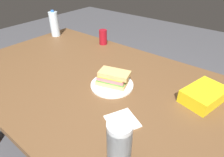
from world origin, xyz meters
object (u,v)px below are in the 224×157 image
Objects in this scene: sandwich at (113,78)px; paper_plate at (112,85)px; water_bottle_tall at (54,24)px; chip_bag at (204,95)px; soda_can_red at (103,37)px; dining_table at (100,92)px; plastic_cup_stack at (119,146)px.

paper_plate is at bearing -137.04° from sandwich.
paper_plate is 1.06× the size of water_bottle_tall.
chip_bag is at bearing -5.65° from water_bottle_tall.
soda_can_red is (-0.44, 0.44, 0.06)m from paper_plate.
dining_table is at bearing -54.73° from chip_bag.
paper_plate is (0.09, 0.01, 0.08)m from dining_table.
soda_can_red is 0.53× the size of water_bottle_tall.
soda_can_red is at bearing 135.48° from sandwich.
paper_plate is 1.24× the size of sandwich.
plastic_cup_stack is (0.32, -0.37, 0.10)m from paper_plate.
chip_bag is at bearing 22.59° from paper_plate.
dining_table is 0.16m from sandwich.
dining_table is at bearing -171.40° from sandwich.
paper_plate is 1.21× the size of plastic_cup_stack.
paper_plate is 0.63m from soda_can_red.
sandwich reaches higher than chip_bag.
water_bottle_tall is at bearing 160.77° from paper_plate.
sandwich is 0.99m from water_bottle_tall.
soda_can_red is at bearing -90.87° from chip_bag.
dining_table is at bearing -21.76° from water_bottle_tall.
soda_can_red is 0.60× the size of plastic_cup_stack.
dining_table is 7.66× the size of paper_plate.
dining_table is at bearing -51.96° from soda_can_red.
chip_bag is 0.58m from plastic_cup_stack.
water_bottle_tall is 1.43m from plastic_cup_stack.
chip_bag is 1.39m from water_bottle_tall.
water_bottle_tall is (-0.84, 0.33, 0.19)m from dining_table.
dining_table is at bearing -172.90° from paper_plate.
soda_can_red is (-0.36, 0.45, 0.14)m from dining_table.
dining_table is 0.59m from chip_bag.
sandwich is 0.49m from plastic_cup_stack.
paper_plate is at bearing 131.04° from plastic_cup_stack.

